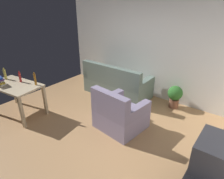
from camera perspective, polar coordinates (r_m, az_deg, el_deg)
ground_plane at (r=4.28m, az=-5.25°, el=-11.20°), size 5.20×4.40×0.02m
wall_rear at (r=5.40m, az=10.45°, el=12.17°), size 5.20×0.10×2.70m
couch at (r=5.51m, az=1.23°, el=1.42°), size 1.85×0.84×0.92m
tv at (r=2.93m, az=27.27°, el=-16.44°), size 0.41×0.60×0.44m
desk at (r=4.94m, az=-26.30°, el=0.16°), size 1.28×0.85×0.76m
potted_plant at (r=5.10m, az=17.77°, el=-1.58°), size 0.36×0.36×0.57m
armchair at (r=4.10m, az=2.10°, el=-7.29°), size 0.99×0.93×0.92m
bottle_squat at (r=5.28m, az=-28.65°, el=3.94°), size 0.06×0.06×0.28m
bottle_red at (r=4.95m, az=-25.15°, el=3.25°), size 0.05×0.05×0.26m
bottle_amber at (r=4.64m, az=-21.44°, el=2.77°), size 0.05×0.05×0.29m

